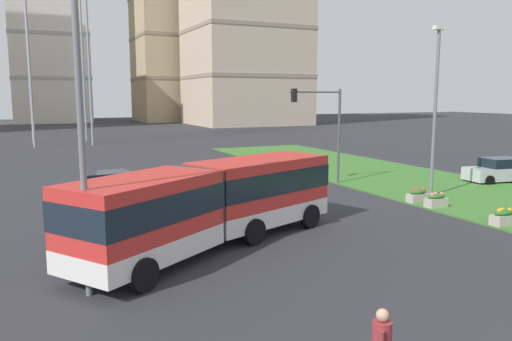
{
  "coord_description": "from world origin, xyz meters",
  "views": [
    {
      "loc": [
        -9.85,
        -4.29,
        5.52
      ],
      "look_at": [
        -0.51,
        15.95,
        2.2
      ],
      "focal_mm": 35.11,
      "sensor_mm": 36.0,
      "label": 1
    }
  ],
  "objects": [
    {
      "name": "flower_planter_4",
      "position": [
        8.41,
        14.0,
        0.43
      ],
      "size": [
        1.1,
        0.56,
        0.74
      ],
      "color": "#B7AD9E",
      "rests_on": "grass_median"
    },
    {
      "name": "traffic_light_far_right",
      "position": [
        6.85,
        22.0,
        4.1
      ],
      "size": [
        3.63,
        0.28,
        5.97
      ],
      "color": "#474C51",
      "rests_on": "ground"
    },
    {
      "name": "streetlight_median",
      "position": [
        10.31,
        16.33,
        5.04
      ],
      "size": [
        0.7,
        0.28,
        9.19
      ],
      "color": "slate",
      "rests_on": "ground"
    },
    {
      "name": "streetlight_left",
      "position": [
        -8.5,
        9.78,
        5.35
      ],
      "size": [
        0.7,
        0.28,
        9.8
      ],
      "color": "slate",
      "rests_on": "ground"
    },
    {
      "name": "car_grey_wagon",
      "position": [
        -6.04,
        22.56,
        0.75
      ],
      "size": [
        4.54,
        2.32,
        1.58
      ],
      "color": "slate",
      "rests_on": "ground"
    },
    {
      "name": "flower_planter_5",
      "position": [
        8.41,
        15.29,
        0.43
      ],
      "size": [
        1.1,
        0.56,
        0.74
      ],
      "color": "#B7AD9E",
      "rests_on": "grass_median"
    },
    {
      "name": "car_silver_hatch",
      "position": [
        17.85,
        18.14,
        0.75
      ],
      "size": [
        4.61,
        2.53,
        1.58
      ],
      "color": "#B7BABF",
      "rests_on": "ground"
    },
    {
      "name": "flower_planter_3",
      "position": [
        8.41,
        10.14,
        0.43
      ],
      "size": [
        1.1,
        0.56,
        0.74
      ],
      "color": "#B7AD9E",
      "rests_on": "grass_median"
    },
    {
      "name": "articulated_bus",
      "position": [
        -3.8,
        12.67,
        1.65
      ],
      "size": [
        11.54,
        7.59,
        3.0
      ],
      "color": "red",
      "rests_on": "ground"
    }
  ]
}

